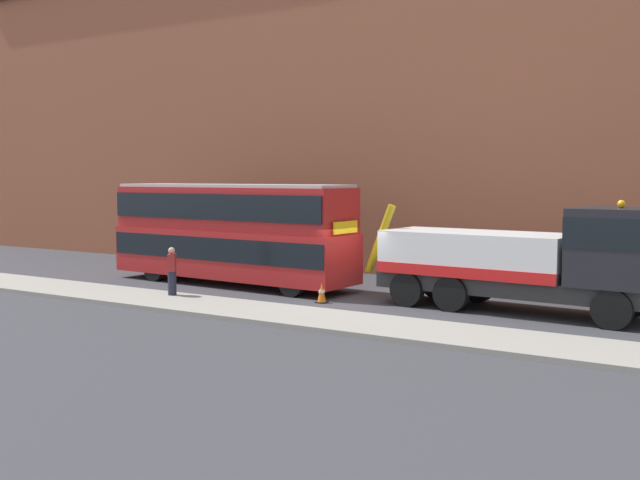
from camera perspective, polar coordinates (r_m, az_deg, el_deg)
The scene contains 7 objects.
ground_plane at distance 26.44m, azimuth 3.20°, elevation -4.61°, with size 120.00×120.00×0.00m, color #38383D.
near_kerb at distance 22.88m, azimuth -1.86°, elevation -5.90°, with size 60.00×2.80×0.15m, color gray.
building_facade at distance 32.60m, azimuth 9.27°, elevation 11.35°, with size 60.00×1.50×16.00m.
recovery_tow_truck at distance 24.49m, azimuth 15.78°, elevation -1.38°, with size 10.21×3.14×3.67m.
double_decker_bus at distance 30.11m, azimuth -6.86°, elevation 0.80°, with size 11.15×3.16×4.06m.
pedestrian_onlooker at distance 26.94m, azimuth -11.29°, elevation -2.40°, with size 0.44×0.48×1.71m.
traffic_cone_near_bus at distance 25.73m, azimuth 0.13°, elevation -4.09°, with size 0.36×0.36×0.72m.
Camera 1 is at (12.47, -22.91, 4.34)m, focal length 41.73 mm.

